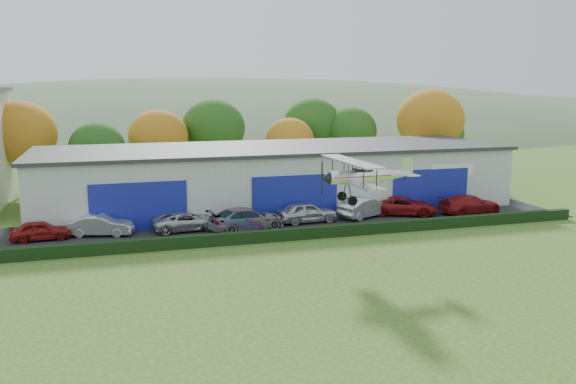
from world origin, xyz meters
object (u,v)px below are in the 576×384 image
object	(u,v)px
car_0	(40,230)
car_1	(101,225)
car_4	(307,212)
car_3	(247,219)
biplane	(364,175)
car_5	(366,207)
car_7	(470,204)
car_2	(187,221)
car_6	(404,206)
hangar	(275,176)

from	to	relation	value
car_0	car_1	bearing A→B (deg)	-92.18
car_1	car_4	size ratio (longest dim) A/B	0.93
car_3	biplane	bearing A→B (deg)	-164.21
car_0	car_5	bearing A→B (deg)	-93.68
car_4	car_5	world-z (taller)	car_4
car_7	car_3	bearing A→B (deg)	86.90
car_2	car_6	distance (m)	17.79
hangar	biplane	bearing A→B (deg)	-88.28
car_6	car_7	xyz separation A→B (m)	(5.52, -1.13, 0.03)
car_2	car_3	size ratio (longest dim) A/B	0.87
car_4	car_3	bearing A→B (deg)	97.52
car_2	car_4	world-z (taller)	car_4
car_5	hangar	bearing A→B (deg)	16.33
hangar	car_0	bearing A→B (deg)	-159.33
hangar	car_7	world-z (taller)	hangar
car_2	car_6	world-z (taller)	car_6
car_0	car_6	xyz separation A→B (m)	(27.78, 0.20, 0.07)
car_6	hangar	bearing A→B (deg)	76.39
car_7	car_1	bearing A→B (deg)	84.09
car_0	car_1	size ratio (longest dim) A/B	0.90
car_1	car_2	size ratio (longest dim) A/B	0.91
car_3	car_5	xyz separation A→B (m)	(10.15, 1.42, -0.01)
car_6	car_4	bearing A→B (deg)	115.76
hangar	car_4	bearing A→B (deg)	-85.46
car_1	car_4	distance (m)	15.27
car_6	biplane	xyz separation A→B (m)	(-8.56, -11.07, 4.53)
car_2	car_3	xyz separation A→B (m)	(4.25, -1.09, 0.14)
hangar	car_1	world-z (taller)	hangar
car_4	hangar	bearing A→B (deg)	0.73
car_1	car_6	distance (m)	23.80
car_0	car_3	bearing A→B (deg)	-98.94
hangar	car_0	distance (m)	20.05
hangar	car_5	bearing A→B (deg)	-49.92
car_1	car_3	bearing A→B (deg)	-83.04
car_1	car_6	world-z (taller)	car_6
hangar	car_3	size ratio (longest dim) A/B	7.17
hangar	car_4	xyz separation A→B (m)	(0.57, -7.21, -1.79)
car_0	car_5	size ratio (longest dim) A/B	0.81
hangar	biplane	distance (m)	18.12
car_2	car_6	bearing A→B (deg)	-94.17
car_6	car_2	bearing A→B (deg)	114.22
car_1	car_3	distance (m)	10.35
hangar	car_2	world-z (taller)	hangar
hangar	car_6	xyz separation A→B (m)	(9.10, -6.85, -1.86)
car_5	biplane	bearing A→B (deg)	131.29
car_0	car_2	bearing A→B (deg)	-94.69
car_3	car_6	world-z (taller)	car_3
car_1	car_7	world-z (taller)	car_7
car_2	car_1	bearing A→B (deg)	82.88
car_3	biplane	size ratio (longest dim) A/B	0.84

